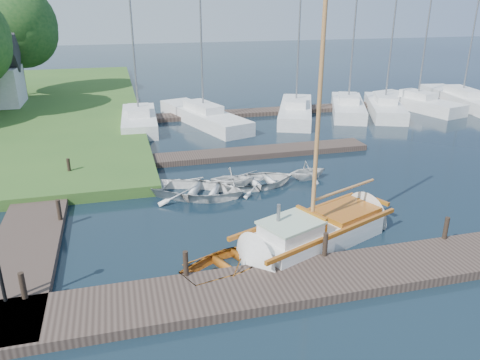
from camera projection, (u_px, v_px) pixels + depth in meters
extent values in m
plane|color=black|center=(240.00, 207.00, 19.37)|extent=(160.00, 160.00, 0.00)
cube|color=#332721|center=(292.00, 283.00, 13.91)|extent=(18.00, 2.20, 0.30)
cube|color=#332721|center=(40.00, 205.00, 19.20)|extent=(2.20, 18.00, 0.30)
cube|color=#332721|center=(245.00, 153.00, 25.66)|extent=(14.00, 1.60, 0.30)
cube|color=#332721|center=(312.00, 109.00, 36.14)|extent=(30.00, 1.60, 0.30)
cylinder|color=black|center=(23.00, 286.00, 12.81)|extent=(0.16, 0.16, 0.80)
cylinder|color=black|center=(186.00, 263.00, 13.89)|extent=(0.16, 0.16, 0.80)
cylinder|color=black|center=(325.00, 244.00, 14.97)|extent=(0.16, 0.16, 0.80)
cylinder|color=black|center=(446.00, 228.00, 16.05)|extent=(0.16, 0.16, 0.80)
cylinder|color=black|center=(59.00, 210.00, 17.44)|extent=(0.16, 0.16, 0.80)
cylinder|color=black|center=(69.00, 167.00, 21.95)|extent=(0.16, 0.16, 0.80)
cube|color=silver|center=(315.00, 237.00, 16.44)|extent=(5.38, 3.77, 0.90)
cone|color=silver|center=(370.00, 214.00, 18.17)|extent=(1.95, 2.31, 1.96)
cone|color=silver|center=(249.00, 264.00, 14.77)|extent=(1.68, 2.19, 1.96)
cube|color=#9B5E0F|center=(297.00, 215.00, 16.95)|extent=(5.77, 2.50, 0.14)
cube|color=#9B5E0F|center=(336.00, 234.00, 15.56)|extent=(5.77, 2.50, 0.14)
cube|color=#9B5E0F|center=(377.00, 200.00, 18.19)|extent=(0.53, 1.06, 0.14)
cube|color=silver|center=(291.00, 229.00, 15.52)|extent=(2.20, 1.98, 0.44)
cube|color=#ACC4A7|center=(291.00, 223.00, 15.43)|extent=(2.33, 2.12, 0.08)
cube|color=#9B5E0F|center=(311.00, 220.00, 16.03)|extent=(0.65, 1.34, 0.60)
cylinder|color=slate|center=(279.00, 213.00, 15.36)|extent=(0.12, 0.12, 0.60)
cube|color=#9B5E0F|center=(346.00, 211.00, 17.15)|extent=(2.61, 2.23, 0.20)
cylinder|color=brown|center=(319.00, 107.00, 14.65)|extent=(0.14, 0.14, 8.40)
cylinder|color=brown|center=(345.00, 190.00, 16.71)|extent=(2.99, 1.32, 0.10)
imported|color=#9B5E0F|center=(232.00, 260.00, 14.77)|extent=(3.99, 3.49, 0.69)
imported|color=silver|center=(199.00, 187.00, 20.26)|extent=(4.91, 4.39, 0.84)
imported|color=silver|center=(232.00, 176.00, 21.25)|extent=(2.25, 2.02, 1.05)
imported|color=silver|center=(259.00, 179.00, 21.43)|extent=(3.76, 2.89, 0.72)
imported|color=silver|center=(308.00, 169.00, 22.22)|extent=(2.08, 1.85, 1.00)
cube|color=silver|center=(139.00, 121.00, 31.36)|extent=(2.55, 7.19, 0.90)
cube|color=silver|center=(138.00, 110.00, 31.11)|extent=(1.52, 2.55, 0.50)
cylinder|color=slate|center=(132.00, 34.00, 29.35)|extent=(0.12, 0.12, 10.29)
cube|color=silver|center=(203.00, 117.00, 32.41)|extent=(5.05, 9.73, 0.90)
cube|color=silver|center=(203.00, 107.00, 32.16)|extent=(2.37, 3.60, 0.50)
cylinder|color=slate|center=(201.00, 36.00, 30.47)|extent=(0.12, 0.12, 9.89)
cube|color=silver|center=(296.00, 111.00, 34.01)|extent=(5.36, 8.82, 0.90)
cube|color=silver|center=(296.00, 102.00, 33.76)|extent=(2.46, 3.33, 0.50)
cylinder|color=slate|center=(299.00, 26.00, 31.88)|extent=(0.12, 0.12, 10.95)
cube|color=silver|center=(348.00, 107.00, 35.22)|extent=(5.12, 7.94, 0.90)
cube|color=silver|center=(349.00, 98.00, 34.97)|extent=(2.37, 3.03, 0.50)
cylinder|color=slate|center=(354.00, 29.00, 33.19)|extent=(0.12, 0.12, 10.39)
cube|color=silver|center=(384.00, 108.00, 35.18)|extent=(5.08, 8.04, 0.90)
cube|color=silver|center=(385.00, 98.00, 34.93)|extent=(2.36, 3.06, 0.50)
cylinder|color=slate|center=(393.00, 31.00, 33.21)|extent=(0.12, 0.12, 10.06)
cube|color=silver|center=(417.00, 103.00, 36.62)|extent=(4.03, 7.84, 0.90)
cube|color=silver|center=(418.00, 94.00, 36.36)|extent=(2.02, 2.90, 0.50)
cylinder|color=slate|center=(427.00, 29.00, 34.61)|extent=(0.12, 0.12, 10.27)
cube|color=silver|center=(462.00, 100.00, 37.94)|extent=(3.68, 10.34, 0.90)
cube|color=silver|center=(463.00, 91.00, 37.69)|extent=(1.91, 3.71, 0.50)
cylinder|color=slate|center=(476.00, 18.00, 35.67)|extent=(0.12, 0.12, 11.72)
cylinder|color=#332114|center=(22.00, 73.00, 39.10)|extent=(0.36, 0.36, 3.67)
sphere|color=#163E17|center=(14.00, 25.00, 37.74)|extent=(6.73, 6.73, 6.73)
sphere|color=#163E17|center=(21.00, 32.00, 37.77)|extent=(5.71, 5.71, 5.71)
sphere|color=#163E17|center=(8.00, 16.00, 37.75)|extent=(6.12, 6.12, 6.12)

